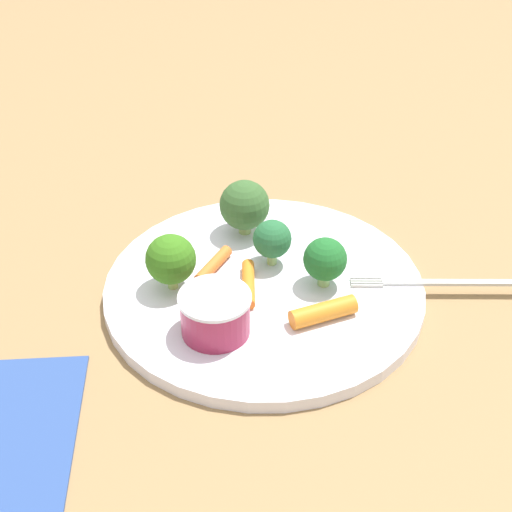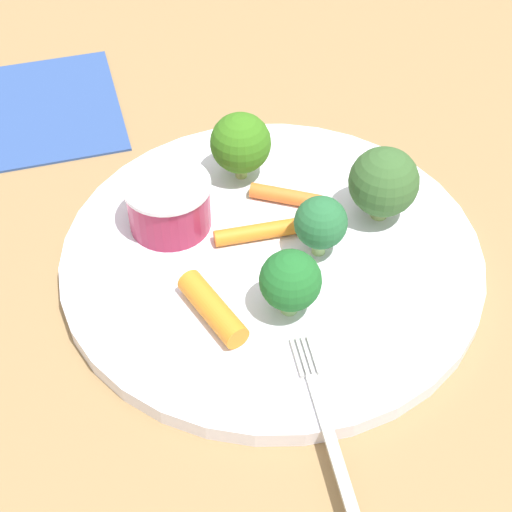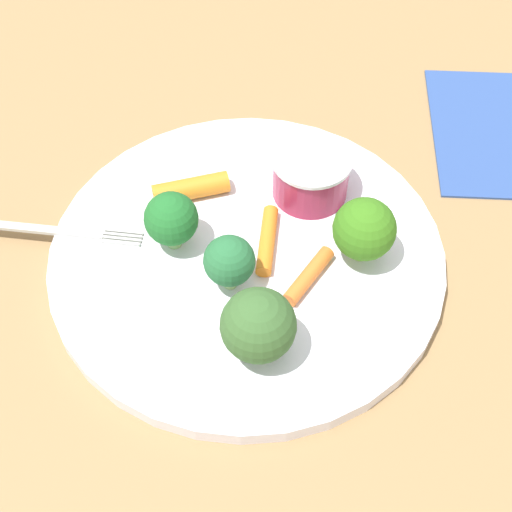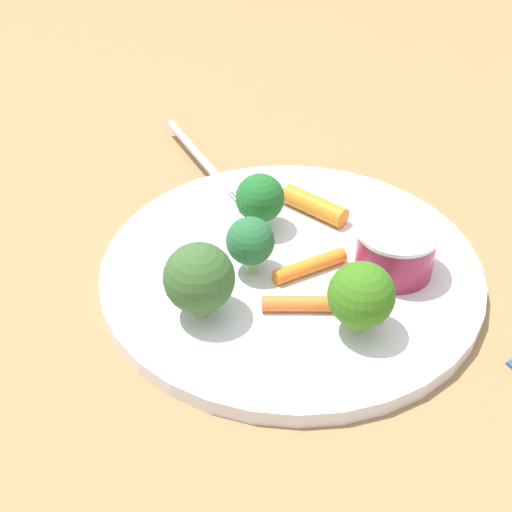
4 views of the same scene
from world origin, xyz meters
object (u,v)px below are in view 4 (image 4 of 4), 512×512
(broccoli_floret_1, at_px, (361,295))
(carrot_stick_2, at_px, (299,304))
(plate, at_px, (291,270))
(broccoli_floret_2, at_px, (250,242))
(broccoli_floret_0, at_px, (260,199))
(broccoli_floret_3, at_px, (199,278))
(fork, at_px, (206,164))
(carrot_stick_1, at_px, (312,264))
(carrot_stick_0, at_px, (314,206))
(sauce_cup, at_px, (396,250))

(broccoli_floret_1, bearing_deg, carrot_stick_2, -172.38)
(plate, relative_size, broccoli_floret_2, 6.36)
(broccoli_floret_0, height_order, broccoli_floret_1, broccoli_floret_1)
(broccoli_floret_3, bearing_deg, fork, 126.65)
(broccoli_floret_0, xyz_separation_m, broccoli_floret_1, (0.12, -0.06, 0.00))
(carrot_stick_1, xyz_separation_m, fork, (-0.15, 0.07, -0.00))
(broccoli_floret_2, bearing_deg, carrot_stick_1, 35.48)
(broccoli_floret_1, xyz_separation_m, broccoli_floret_2, (-0.09, 0.01, -0.00))
(carrot_stick_0, xyz_separation_m, carrot_stick_2, (0.05, -0.11, -0.00))
(plate, height_order, broccoli_floret_1, broccoli_floret_1)
(sauce_cup, xyz_separation_m, fork, (-0.20, 0.04, -0.02))
(broccoli_floret_0, bearing_deg, carrot_stick_0, 56.58)
(sauce_cup, xyz_separation_m, broccoli_floret_2, (-0.09, -0.06, 0.01))
(sauce_cup, distance_m, fork, 0.21)
(plate, xyz_separation_m, carrot_stick_0, (-0.02, 0.07, 0.01))
(sauce_cup, bearing_deg, broccoli_floret_0, -174.65)
(carrot_stick_0, bearing_deg, fork, 174.93)
(sauce_cup, height_order, broccoli_floret_3, broccoli_floret_3)
(plate, distance_m, carrot_stick_2, 0.05)
(sauce_cup, height_order, carrot_stick_0, sauce_cup)
(carrot_stick_2, distance_m, fork, 0.20)
(broccoli_floret_0, relative_size, fork, 0.30)
(broccoli_floret_1, bearing_deg, carrot_stick_1, 147.18)
(broccoli_floret_2, bearing_deg, broccoli_floret_1, -6.51)
(sauce_cup, bearing_deg, carrot_stick_2, -114.53)
(plate, distance_m, broccoli_floret_1, 0.09)
(plate, bearing_deg, broccoli_floret_3, -105.91)
(plate, distance_m, carrot_stick_1, 0.02)
(broccoli_floret_1, bearing_deg, broccoli_floret_3, -154.37)
(sauce_cup, relative_size, carrot_stick_0, 1.03)
(carrot_stick_0, bearing_deg, sauce_cup, -19.15)
(sauce_cup, relative_size, fork, 0.38)
(broccoli_floret_0, height_order, carrot_stick_0, broccoli_floret_0)
(broccoli_floret_1, bearing_deg, broccoli_floret_0, 153.34)
(broccoli_floret_0, xyz_separation_m, broccoli_floret_3, (0.02, -0.11, 0.00))
(broccoli_floret_3, distance_m, fork, 0.20)
(plate, height_order, fork, fork)
(broccoli_floret_3, bearing_deg, carrot_stick_2, 37.07)
(sauce_cup, height_order, fork, sauce_cup)
(broccoli_floret_2, xyz_separation_m, carrot_stick_1, (0.04, 0.03, -0.02))
(broccoli_floret_1, relative_size, carrot_stick_2, 1.03)
(plate, distance_m, carrot_stick_0, 0.07)
(plate, bearing_deg, broccoli_floret_2, -132.31)
(broccoli_floret_1, height_order, broccoli_floret_2, broccoli_floret_1)
(plate, height_order, carrot_stick_1, carrot_stick_1)
(sauce_cup, bearing_deg, carrot_stick_1, -146.13)
(plate, distance_m, sauce_cup, 0.08)
(broccoli_floret_3, bearing_deg, broccoli_floret_2, 88.25)
(carrot_stick_0, height_order, fork, carrot_stick_0)
(plate, distance_m, fork, 0.16)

